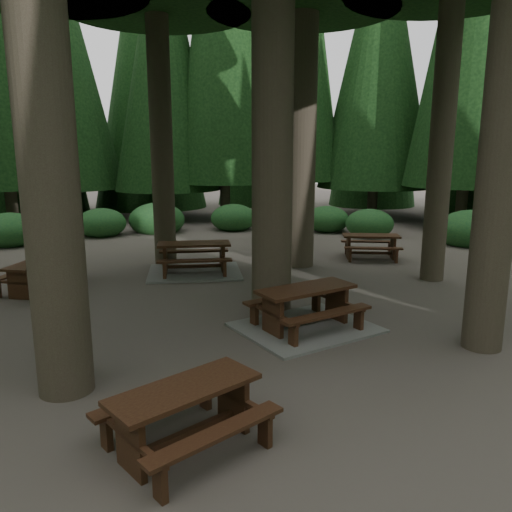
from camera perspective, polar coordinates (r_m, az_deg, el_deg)
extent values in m
plane|color=#4E473F|center=(10.55, -2.33, -6.57)|extent=(80.00, 80.00, 0.00)
cube|color=gray|center=(9.71, 5.69, -8.14)|extent=(3.03, 2.80, 0.05)
cube|color=#361810|center=(9.48, 5.78, -3.76)|extent=(2.05, 1.42, 0.06)
cube|color=#361810|center=(10.05, 3.52, -4.69)|extent=(1.86, 0.98, 0.05)
cube|color=#361810|center=(9.10, 8.21, -6.60)|extent=(1.86, 0.98, 0.05)
cube|color=#361810|center=(9.17, 1.93, -6.96)|extent=(0.30, 0.57, 0.76)
cube|color=#361810|center=(9.15, 1.93, -6.58)|extent=(0.67, 1.45, 0.06)
cube|color=#361810|center=(10.06, 9.19, -5.37)|extent=(0.30, 0.57, 0.76)
cube|color=#361810|center=(10.05, 9.20, -5.03)|extent=(0.67, 1.45, 0.06)
cube|color=#361810|center=(9.66, 5.71, -7.22)|extent=(1.50, 0.69, 0.08)
cube|color=#361810|center=(13.12, -23.96, -0.73)|extent=(1.18, 1.81, 0.06)
cube|color=#361810|center=(13.50, -25.84, -1.79)|extent=(0.78, 1.67, 0.05)
cube|color=#361810|center=(12.88, -21.78, -2.06)|extent=(0.78, 1.67, 0.05)
cube|color=#361810|center=(12.66, -25.51, -3.00)|extent=(0.51, 0.24, 0.68)
cube|color=#361810|center=(12.65, -25.53, -2.76)|extent=(1.31, 0.52, 0.06)
cube|color=#361810|center=(13.74, -22.28, -1.61)|extent=(0.51, 0.24, 0.68)
cube|color=#361810|center=(13.73, -22.30, -1.38)|extent=(1.31, 0.52, 0.06)
cube|color=#361810|center=(13.24, -23.77, -2.99)|extent=(0.54, 1.35, 0.08)
cube|color=gray|center=(14.03, -7.02, -1.84)|extent=(2.59, 2.16, 0.05)
cube|color=#361810|center=(13.86, -7.11, 1.37)|extent=(2.00, 0.83, 0.07)
cube|color=#361810|center=(14.57, -7.11, 0.57)|extent=(1.99, 0.33, 0.06)
cube|color=#361810|center=(13.28, -7.03, -0.55)|extent=(1.99, 0.33, 0.06)
cube|color=#361810|center=(13.96, -10.31, -0.45)|extent=(0.11, 0.61, 0.79)
cube|color=#361810|center=(13.95, -10.32, -0.18)|extent=(0.13, 1.60, 0.07)
cube|color=#361810|center=(13.98, -3.81, -0.27)|extent=(0.11, 0.61, 0.79)
cube|color=#361810|center=(13.96, -3.82, 0.00)|extent=(0.13, 1.60, 0.07)
cube|color=#361810|center=(13.99, -7.04, -1.15)|extent=(1.65, 0.14, 0.09)
cube|color=#361810|center=(16.10, 13.02, 2.27)|extent=(1.85, 1.08, 0.06)
cube|color=#361810|center=(16.71, 12.70, 1.63)|extent=(1.75, 0.66, 0.05)
cube|color=#361810|center=(15.58, 13.27, 0.86)|extent=(1.75, 0.66, 0.05)
cube|color=#361810|center=(16.07, 10.51, 1.00)|extent=(0.20, 0.53, 0.70)
cube|color=#361810|center=(16.06, 10.51, 1.21)|extent=(0.41, 1.38, 0.06)
cube|color=#361810|center=(16.28, 15.39, 0.91)|extent=(0.20, 0.53, 0.70)
cube|color=#361810|center=(16.27, 15.40, 1.11)|extent=(0.41, 1.38, 0.06)
cube|color=#361810|center=(16.20, 12.93, 0.35)|extent=(1.43, 0.43, 0.08)
cube|color=#361810|center=(5.87, -8.13, -14.81)|extent=(1.84, 1.51, 0.06)
cube|color=#361810|center=(6.44, -11.05, -15.25)|extent=(1.60, 1.14, 0.05)
cube|color=#361810|center=(5.59, -4.51, -19.58)|extent=(1.60, 1.14, 0.05)
cube|color=#361810|center=(5.75, -14.16, -20.00)|extent=(0.35, 0.49, 0.70)
cube|color=#361810|center=(5.72, -14.19, -19.51)|extent=(0.82, 1.23, 0.06)
cube|color=#361810|center=(6.41, -2.64, -16.06)|extent=(0.35, 0.49, 0.70)
cube|color=#361810|center=(6.38, -2.65, -15.60)|extent=(0.82, 1.23, 0.06)
cube|color=#361810|center=(6.14, -7.97, -19.42)|extent=(1.27, 0.85, 0.08)
ellipsoid|color=#1B5028|center=(19.76, 23.40, 2.40)|extent=(2.42, 2.42, 1.49)
ellipsoid|color=#1B5028|center=(20.34, 12.83, 3.34)|extent=(1.90, 1.90, 1.17)
ellipsoid|color=#1B5028|center=(21.28, 8.11, 3.89)|extent=(1.84, 1.84, 1.13)
ellipsoid|color=#1B5028|center=(21.53, -2.60, 4.10)|extent=(1.95, 1.95, 1.20)
ellipsoid|color=#1B5028|center=(21.36, -11.25, 3.81)|extent=(2.31, 2.31, 1.42)
ellipsoid|color=#1B5028|center=(20.91, -17.22, 3.33)|extent=(1.93, 1.93, 1.19)
ellipsoid|color=#1B5028|center=(20.11, -26.34, 2.29)|extent=(2.15, 2.15, 1.32)
cone|color=black|center=(26.84, 13.96, 22.15)|extent=(5.73, 5.73, 13.48)
cone|color=black|center=(26.92, 4.60, 26.64)|extent=(4.80, 4.80, 16.65)
cone|color=black|center=(25.66, -3.84, 26.80)|extent=(4.97, 4.97, 16.24)
cone|color=black|center=(25.70, -10.51, 21.97)|extent=(5.17, 5.17, 12.91)
cone|color=black|center=(27.60, -21.96, 21.09)|extent=(5.82, 5.82, 13.26)
cone|color=black|center=(32.66, 13.84, 22.54)|extent=(5.26, 5.26, 19.02)
cone|color=black|center=(32.34, 0.48, 20.39)|extent=(5.34, 5.34, 16.14)
cone|color=black|center=(31.24, -12.48, 21.08)|extent=(6.57, 6.57, 16.86)
cone|color=black|center=(31.14, -25.90, 23.43)|extent=(6.13, 6.13, 20.24)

